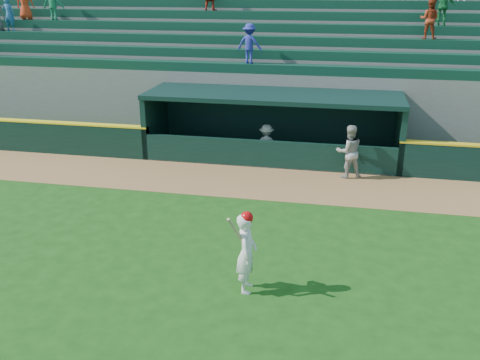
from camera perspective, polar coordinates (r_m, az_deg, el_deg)
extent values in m
plane|color=#174511|center=(13.44, -1.37, -7.55)|extent=(120.00, 120.00, 0.00)
cube|color=olive|center=(17.83, 2.11, -0.27)|extent=(40.00, 3.00, 0.01)
imported|color=#A2A29D|center=(18.42, 11.55, 3.00)|extent=(1.07, 0.94, 1.83)
imported|color=#9B9B96|center=(19.56, 2.84, 3.85)|extent=(0.98, 0.62, 1.46)
cube|color=slate|center=(20.44, 3.40, 2.50)|extent=(9.00, 2.60, 0.04)
cube|color=black|center=(21.23, -8.98, 6.14)|extent=(0.20, 2.60, 2.30)
cube|color=black|center=(20.04, 16.65, 4.66)|extent=(0.20, 2.60, 2.30)
cube|color=black|center=(21.37, 3.97, 6.43)|extent=(9.40, 0.20, 2.30)
cube|color=black|center=(19.84, 3.55, 8.99)|extent=(9.40, 2.80, 0.16)
cube|color=black|center=(19.15, 2.91, 2.76)|extent=(9.00, 0.16, 1.00)
cube|color=brown|center=(21.13, 3.73, 3.75)|extent=(8.40, 0.45, 0.10)
cube|color=slate|center=(21.81, 4.18, 7.54)|extent=(34.00, 0.85, 2.91)
cube|color=#0F3828|center=(21.38, 4.25, 11.74)|extent=(34.00, 0.60, 0.36)
cube|color=slate|center=(22.58, 4.48, 8.56)|extent=(34.00, 0.85, 3.36)
cube|color=#0F3828|center=(22.16, 4.58, 13.21)|extent=(34.00, 0.60, 0.36)
cube|color=slate|center=(23.37, 4.76, 9.52)|extent=(34.00, 0.85, 3.81)
cube|color=#0F3828|center=(22.95, 4.88, 14.58)|extent=(34.00, 0.60, 0.36)
cube|color=slate|center=(24.16, 5.03, 10.41)|extent=(34.00, 0.85, 4.26)
cube|color=#0F3828|center=(23.75, 5.17, 15.86)|extent=(34.00, 0.60, 0.36)
cube|color=slate|center=(24.95, 5.28, 11.25)|extent=(34.00, 0.85, 4.71)
cube|color=#0F3828|center=(24.56, 5.45, 17.05)|extent=(34.00, 0.60, 0.36)
cube|color=slate|center=(25.75, 5.52, 12.04)|extent=(34.00, 0.85, 5.16)
cube|color=#0F3828|center=(25.38, 5.71, 18.17)|extent=(34.00, 0.60, 0.36)
cube|color=slate|center=(26.56, 5.74, 12.77)|extent=(34.00, 0.85, 5.61)
cube|color=slate|center=(27.13, 5.87, 12.93)|extent=(34.50, 0.30, 5.61)
imported|color=red|center=(27.91, -21.99, 17.22)|extent=(0.87, 0.66, 1.58)
imported|color=#2A5D9A|center=(27.40, -23.44, 15.93)|extent=(0.54, 0.36, 1.47)
imported|color=#186E46|center=(27.16, -19.32, 17.46)|extent=(1.01, 0.58, 1.56)
imported|color=maroon|center=(22.92, 19.55, 15.86)|extent=(0.85, 0.73, 1.50)
imported|color=#292E99|center=(21.47, 1.02, 14.35)|extent=(1.06, 0.72, 1.51)
imported|color=#186E35|center=(23.82, 20.86, 16.94)|extent=(0.95, 0.58, 1.50)
imported|color=white|center=(11.45, 0.71, -7.79)|extent=(0.49, 0.69, 1.79)
sphere|color=red|center=(11.08, 0.72, -4.03)|extent=(0.27, 0.27, 0.27)
cylinder|color=tan|center=(11.02, -0.42, -5.51)|extent=(0.31, 0.45, 0.76)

